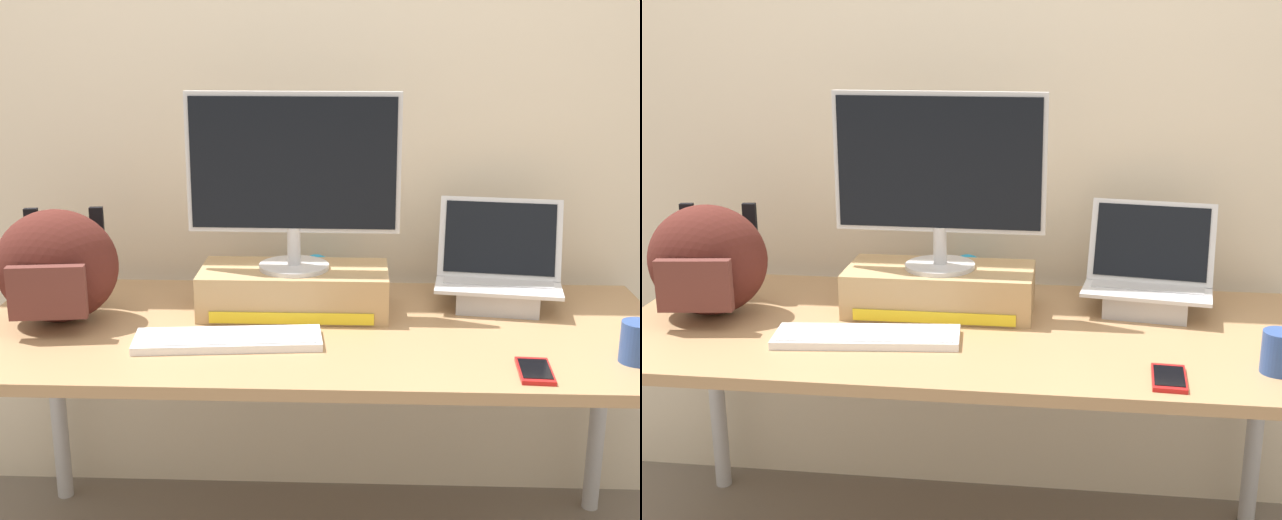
# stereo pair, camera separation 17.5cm
# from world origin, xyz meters

# --- Properties ---
(back_wall) EXTENTS (7.00, 0.10, 2.60)m
(back_wall) POSITION_xyz_m (0.00, 0.49, 1.30)
(back_wall) COLOR beige
(back_wall) RESTS_ON ground
(desk) EXTENTS (1.80, 0.79, 0.72)m
(desk) POSITION_xyz_m (0.00, 0.00, 0.65)
(desk) COLOR #A87F56
(desk) RESTS_ON ground
(toner_box_yellow) EXTENTS (0.51, 0.24, 0.12)m
(toner_box_yellow) POSITION_xyz_m (-0.08, 0.12, 0.78)
(toner_box_yellow) COLOR tan
(toner_box_yellow) RESTS_ON desk
(desktop_monitor) EXTENTS (0.56, 0.19, 0.47)m
(desktop_monitor) POSITION_xyz_m (-0.08, 0.12, 1.10)
(desktop_monitor) COLOR silver
(desktop_monitor) RESTS_ON toner_box_yellow
(open_laptop) EXTENTS (0.37, 0.28, 0.28)m
(open_laptop) POSITION_xyz_m (0.49, 0.20, 0.78)
(open_laptop) COLOR #ADADB2
(open_laptop) RESTS_ON desk
(external_keyboard) EXTENTS (0.47, 0.19, 0.02)m
(external_keyboard) POSITION_xyz_m (-0.22, -0.13, 0.73)
(external_keyboard) COLOR white
(external_keyboard) RESTS_ON desk
(messenger_backpack) EXTENTS (0.34, 0.31, 0.30)m
(messenger_backpack) POSITION_xyz_m (-0.69, 0.02, 0.87)
(messenger_backpack) COLOR #4C1E19
(messenger_backpack) RESTS_ON desk
(coffee_mug) EXTENTS (0.12, 0.08, 0.10)m
(coffee_mug) POSITION_xyz_m (0.75, -0.21, 0.77)
(coffee_mug) COLOR #2D4C93
(coffee_mug) RESTS_ON desk
(cell_phone) EXTENTS (0.08, 0.15, 0.01)m
(cell_phone) POSITION_xyz_m (0.50, -0.28, 0.72)
(cell_phone) COLOR red
(cell_phone) RESTS_ON desk
(plush_toy) EXTENTS (0.10, 0.10, 0.10)m
(plush_toy) POSITION_xyz_m (-0.03, 0.32, 0.77)
(plush_toy) COLOR #2393CC
(plush_toy) RESTS_ON desk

